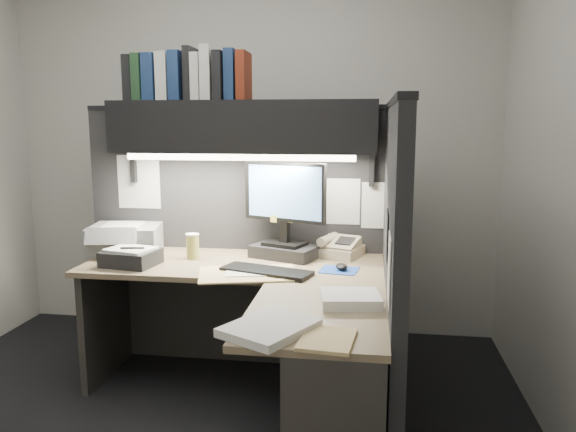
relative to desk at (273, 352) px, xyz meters
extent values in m
plane|color=black|center=(-0.43, 0.00, -0.44)|extent=(3.50, 3.50, 0.00)
cube|color=beige|center=(-0.43, 1.50, 0.91)|extent=(3.50, 0.04, 2.70)
cube|color=black|center=(-0.40, 0.93, 0.36)|extent=(1.90, 0.06, 1.60)
cube|color=black|center=(0.55, 0.18, 0.36)|extent=(0.06, 1.50, 1.60)
cube|color=#7D6C4F|center=(-0.33, 0.56, 0.27)|extent=(1.70, 0.68, 0.03)
cube|color=#7D6C4F|center=(0.22, -0.20, 0.27)|extent=(0.60, 0.85, 0.03)
cube|color=#2D2B28|center=(-0.33, 0.86, -0.09)|extent=(1.61, 0.02, 0.70)
cube|color=#2D2B28|center=(-1.13, 0.56, -0.09)|extent=(0.04, 0.61, 0.70)
cube|color=#2D2B28|center=(0.32, -0.43, -0.09)|extent=(0.38, 0.40, 0.70)
cube|color=black|center=(-0.30, 0.75, 1.06)|extent=(1.55, 0.34, 0.30)
cylinder|color=white|center=(-0.30, 0.61, 0.89)|extent=(1.32, 0.04, 0.04)
cube|color=black|center=(-0.06, 0.73, 0.32)|extent=(0.44, 0.35, 0.07)
cube|color=black|center=(-0.06, 0.73, 0.45)|extent=(0.06, 0.06, 0.13)
cube|color=black|center=(-0.06, 0.72, 0.68)|extent=(0.50, 0.23, 0.35)
cube|color=#649ADC|center=(-0.06, 0.70, 0.68)|extent=(0.45, 0.18, 0.31)
cube|color=black|center=(-0.10, 0.36, 0.30)|extent=(0.52, 0.31, 0.02)
cube|color=#1B3E97|center=(0.28, 0.48, 0.29)|extent=(0.22, 0.21, 0.00)
ellipsoid|color=black|center=(0.29, 0.48, 0.31)|extent=(0.09, 0.11, 0.04)
cube|color=beige|center=(0.27, 0.81, 0.33)|extent=(0.30, 0.31, 0.10)
cylinder|color=gold|center=(-0.59, 0.62, 0.36)|extent=(0.09, 0.09, 0.14)
cube|color=#96999B|center=(-1.06, 0.73, 0.37)|extent=(0.47, 0.42, 0.17)
cube|color=black|center=(-0.89, 0.43, 0.33)|extent=(0.32, 0.28, 0.09)
cube|color=tan|center=(-0.19, 0.32, 0.29)|extent=(0.58, 0.46, 0.01)
cube|color=white|center=(0.36, -0.09, 0.31)|extent=(0.29, 0.25, 0.05)
cube|color=white|center=(0.07, -0.47, 0.30)|extent=(0.40, 0.42, 0.03)
cube|color=tan|center=(0.29, -0.53, 0.29)|extent=(0.22, 0.27, 0.01)
cube|color=black|center=(-0.98, 0.77, 1.34)|extent=(0.06, 0.22, 0.26)
cube|color=#214227|center=(-0.91, 0.76, 1.34)|extent=(0.06, 0.22, 0.27)
cube|color=navy|center=(-0.85, 0.77, 1.34)|extent=(0.07, 0.22, 0.27)
cube|color=silver|center=(-0.77, 0.77, 1.35)|extent=(0.07, 0.22, 0.28)
cube|color=navy|center=(-0.69, 0.77, 1.35)|extent=(0.07, 0.22, 0.28)
cube|color=black|center=(-0.61, 0.76, 1.36)|extent=(0.04, 0.22, 0.30)
cube|color=silver|center=(-0.56, 0.75, 1.34)|extent=(0.05, 0.22, 0.27)
cube|color=silver|center=(-0.50, 0.74, 1.36)|extent=(0.06, 0.22, 0.31)
cube|color=black|center=(-0.43, 0.74, 1.34)|extent=(0.05, 0.22, 0.27)
cube|color=navy|center=(-0.37, 0.77, 1.35)|extent=(0.06, 0.22, 0.29)
cube|color=maroon|center=(-0.30, 0.77, 1.35)|extent=(0.05, 0.22, 0.28)
cube|color=white|center=(0.27, 0.90, 0.61)|extent=(0.21, 0.00, 0.28)
cube|color=white|center=(0.49, 0.90, 0.59)|extent=(0.21, 0.00, 0.28)
cube|color=white|center=(-1.03, 0.90, 0.71)|extent=(0.28, 0.00, 0.34)
cube|color=black|center=(0.52, 0.05, 0.58)|extent=(0.00, 0.18, 0.22)
cube|color=white|center=(0.52, -0.30, 0.51)|extent=(0.00, 0.21, 0.28)
camera|label=1|loc=(0.44, -2.49, 1.09)|focal=35.00mm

